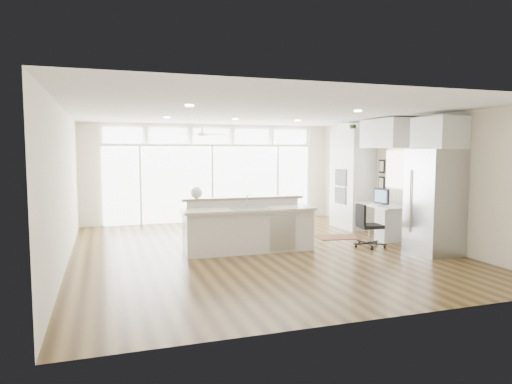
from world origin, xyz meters
name	(u,v)px	position (x,y,z in m)	size (l,w,h in m)	color
floor	(257,250)	(0.00, 0.00, -0.01)	(7.00, 8.00, 0.02)	#3A2812
ceiling	(257,113)	(0.00, 0.00, 2.70)	(7.00, 8.00, 0.02)	silver
wall_back	(212,173)	(0.00, 4.00, 1.35)	(7.00, 0.04, 2.70)	silver
wall_front	(370,205)	(0.00, -4.00, 1.35)	(7.00, 0.04, 2.70)	silver
wall_left	(65,187)	(-3.50, 0.00, 1.35)	(0.04, 8.00, 2.70)	silver
wall_right	(407,179)	(3.50, 0.00, 1.35)	(0.04, 8.00, 2.70)	silver
glass_wall	(212,184)	(0.00, 3.94, 1.05)	(5.80, 0.06, 2.08)	white
transom_row	(212,136)	(0.00, 3.94, 2.38)	(5.90, 0.06, 0.40)	white
desk_window	(398,169)	(3.46, 0.30, 1.55)	(0.04, 0.85, 0.85)	silver
ceiling_fan	(202,130)	(-0.50, 2.80, 2.48)	(1.16, 1.16, 0.32)	white
recessed_lights	(254,115)	(0.00, 0.20, 2.68)	(3.40, 3.00, 0.02)	white
oven_cabinet	(352,179)	(3.17, 1.80, 1.25)	(0.64, 1.20, 2.50)	silver
desk_nook	(384,221)	(3.13, 0.30, 0.38)	(0.72, 1.30, 0.76)	silver
upper_cabinets	(388,134)	(3.17, 0.30, 2.35)	(0.64, 1.30, 0.64)	silver
refrigerator	(434,202)	(3.11, -1.35, 1.00)	(0.76, 0.90, 2.00)	#A5A5A9
fridge_cabinet	(439,133)	(3.17, -1.35, 2.30)	(0.64, 0.90, 0.60)	silver
framed_photos	(382,175)	(3.46, 0.92, 1.40)	(0.06, 0.22, 0.80)	black
kitchen_island	(249,225)	(-0.20, -0.07, 0.52)	(2.61, 0.98, 1.04)	silver
rug	(337,237)	(2.17, 0.70, 0.01)	(0.92, 0.66, 0.01)	#3C1F13
office_chair	(370,226)	(2.28, -0.46, 0.44)	(0.46, 0.42, 0.89)	black
fishbowl	(196,193)	(-1.14, 0.35, 1.15)	(0.23, 0.23, 0.23)	silver
monitor	(382,196)	(3.05, 0.30, 0.95)	(0.08, 0.46, 0.39)	black
keyboard	(375,205)	(2.88, 0.30, 0.77)	(0.11, 0.30, 0.02)	silver
potted_plant	(353,125)	(3.17, 1.80, 2.62)	(0.28, 0.31, 0.24)	#2D5122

